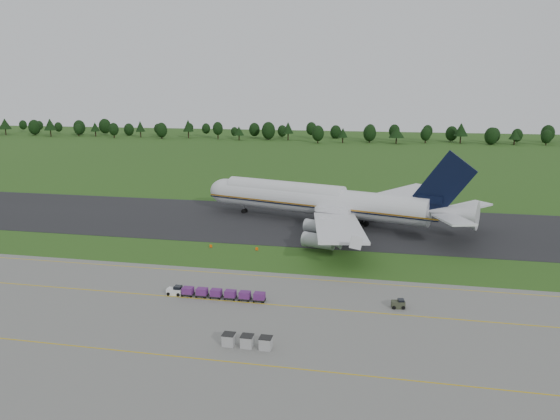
% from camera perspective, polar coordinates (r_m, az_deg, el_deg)
% --- Properties ---
extents(ground, '(600.00, 600.00, 0.00)m').
position_cam_1_polar(ground, '(103.84, 0.22, -5.15)').
color(ground, '#274E17').
rests_on(ground, ground).
extents(apron, '(300.00, 52.00, 0.06)m').
position_cam_1_polar(apron, '(73.17, -5.16, -13.22)').
color(apron, slate).
rests_on(apron, ground).
extents(taxiway, '(300.00, 40.00, 0.08)m').
position_cam_1_polar(taxiway, '(130.33, 2.64, -1.39)').
color(taxiway, black).
rests_on(taxiway, ground).
extents(apron_markings, '(300.00, 30.20, 0.01)m').
position_cam_1_polar(apron_markings, '(79.26, -3.69, -11.03)').
color(apron_markings, gold).
rests_on(apron_markings, apron).
extents(tree_line, '(529.62, 22.71, 11.55)m').
position_cam_1_polar(tree_line, '(320.15, 7.36, 8.13)').
color(tree_line, black).
rests_on(tree_line, ground).
extents(aircraft, '(67.92, 63.43, 19.07)m').
position_cam_1_polar(aircraft, '(129.70, 4.54, 0.97)').
color(aircraft, silver).
rests_on(aircraft, ground).
extents(baggage_train, '(15.82, 1.43, 1.38)m').
position_cam_1_polar(baggage_train, '(85.89, -6.88, -8.62)').
color(baggage_train, white).
rests_on(baggage_train, apron).
extents(utility_cart, '(2.10, 1.45, 1.07)m').
position_cam_1_polar(utility_cart, '(83.57, 12.24, -9.63)').
color(utility_cart, '#333727').
rests_on(utility_cart, apron).
extents(uld_row, '(6.37, 1.57, 1.55)m').
position_cam_1_polar(uld_row, '(70.51, -3.46, -13.52)').
color(uld_row, '#9E9E9E').
rests_on(uld_row, apron).
extents(edge_markers, '(10.14, 0.30, 0.60)m').
position_cam_1_polar(edge_markers, '(110.48, -4.87, -3.93)').
color(edge_markers, '#FF5308').
rests_on(edge_markers, ground).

